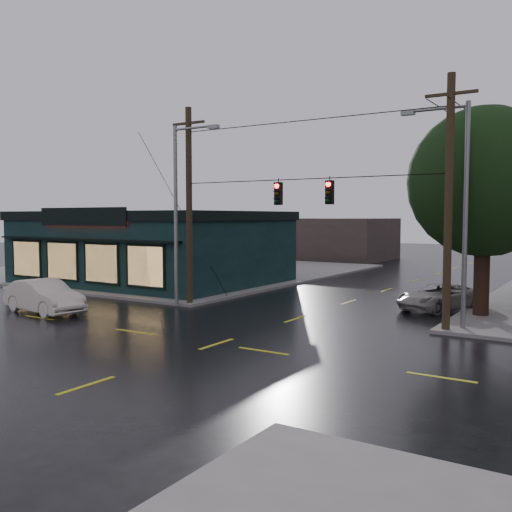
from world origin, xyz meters
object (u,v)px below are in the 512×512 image
Objects in this scene: utility_pole_nw at (190,305)px; sedan_cream at (44,296)px; corner_tree at (484,182)px; utility_pole_ne at (446,333)px; suv_silver at (439,297)px.

utility_pole_nw is 2.09× the size of sedan_cream.
utility_pole_ne is at bearing -96.74° from corner_tree.
utility_pole_ne reaches higher than sedan_cream.
utility_pole_nw reaches higher than suv_silver.
utility_pole_nw is at bearing 180.00° from utility_pole_ne.
utility_pole_ne is 18.31m from sedan_cream.
utility_pole_nw is 7.15m from sedan_cream.
utility_pole_ne is 2.09× the size of sedan_cream.
suv_silver is at bearing 151.09° from corner_tree.
suv_silver is at bearing 25.62° from utility_pole_nw.
corner_tree reaches higher than utility_pole_ne.
corner_tree is 1.93× the size of sedan_cream.
corner_tree reaches higher than suv_silver.
utility_pole_nw is 1.00× the size of utility_pole_ne.
utility_pole_nw is 13.00m from utility_pole_ne.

